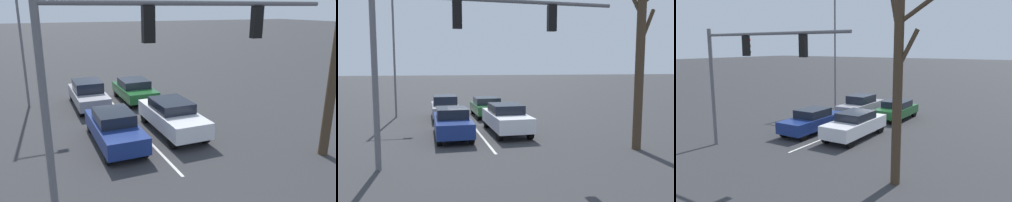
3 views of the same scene
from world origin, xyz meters
TOP-DOWN VIEW (x-y plane):
  - ground_plane at (0.00, 0.00)m, footprint 240.00×240.00m
  - lane_stripe_left_divider at (0.00, 1.84)m, footprint 0.12×15.69m
  - car_navy_midlane_front at (1.45, 5.84)m, footprint 1.71×4.69m
  - car_white_leftlane_front at (-1.43, 5.53)m, footprint 1.79×4.75m
  - car_darkgreen_leftlane_second at (-1.47, -0.41)m, footprint 1.88×4.11m
  - car_gray_midlane_second at (1.46, -0.29)m, footprint 1.74×4.74m
  - traffic_signal_gantry at (1.75, 10.67)m, footprint 8.68×0.37m
  - street_lamp_right_shoulder at (4.57, -1.65)m, footprint 2.09×0.24m

SIDE VIEW (x-z plane):
  - ground_plane at x=0.00m, z-range 0.00..0.00m
  - lane_stripe_left_divider at x=0.00m, z-range 0.00..0.01m
  - car_darkgreen_leftlane_second at x=-1.47m, z-range 0.04..1.41m
  - car_navy_midlane_front at x=1.45m, z-range 0.01..1.48m
  - car_gray_midlane_second at x=1.46m, z-range 0.01..1.58m
  - car_white_leftlane_front at x=-1.43m, z-range 0.04..1.58m
  - traffic_signal_gantry at x=1.75m, z-range 1.45..7.63m
  - street_lamp_right_shoulder at x=4.57m, z-range 0.66..10.01m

